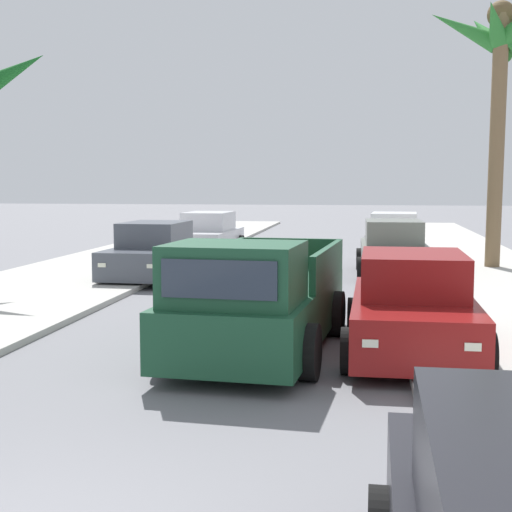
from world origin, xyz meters
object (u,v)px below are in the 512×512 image
object	(u,v)px
car_right_near	(412,308)
car_left_mid	(208,235)
car_left_near	(393,250)
palm_tree_right_fore	(500,60)
car_right_far	(154,253)
pickup_truck	(259,300)
car_right_mid	(394,236)

from	to	relation	value
car_right_near	car_left_mid	size ratio (longest dim) A/B	0.99
car_left_near	car_left_mid	xyz separation A→B (m)	(-6.32, 4.79, 0.00)
car_left_mid	palm_tree_right_fore	distance (m)	11.21
car_left_mid	car_right_far	distance (m)	6.60
car_left_near	palm_tree_right_fore	distance (m)	6.30
car_left_mid	palm_tree_right_fore	bearing A→B (deg)	-19.69
pickup_truck	palm_tree_right_fore	xyz separation A→B (m)	(5.30, 11.37, 5.27)
car_left_mid	car_right_mid	xyz separation A→B (m)	(6.51, 0.43, 0.00)
car_left_near	car_left_mid	size ratio (longest dim) A/B	1.00
car_right_near	car_right_mid	distance (m)	14.82
pickup_truck	car_right_mid	world-z (taller)	pickup_truck
car_left_near	car_right_far	bearing A→B (deg)	-164.10
car_right_mid	palm_tree_right_fore	distance (m)	7.10
car_left_near	car_right_far	distance (m)	6.61
pickup_truck	car_left_mid	distance (m)	15.21
palm_tree_right_fore	pickup_truck	bearing A→B (deg)	-115.00
car_left_mid	palm_tree_right_fore	xyz separation A→B (m)	(9.26, -3.31, 5.37)
car_right_near	car_left_mid	xyz separation A→B (m)	(-6.26, 14.39, 0.00)
car_left_near	car_right_near	distance (m)	9.60
car_right_mid	car_left_mid	bearing A→B (deg)	-176.19
pickup_truck	car_left_mid	xyz separation A→B (m)	(-3.96, 14.68, -0.10)
car_left_near	car_right_far	size ratio (longest dim) A/B	1.00
car_right_far	car_right_near	bearing A→B (deg)	-51.00
car_left_near	palm_tree_right_fore	xyz separation A→B (m)	(2.95, 1.48, 5.37)
pickup_truck	car_left_near	world-z (taller)	pickup_truck
car_left_near	car_right_mid	world-z (taller)	same
car_right_mid	car_right_far	xyz separation A→B (m)	(-6.55, -7.03, 0.00)
car_right_near	car_left_mid	bearing A→B (deg)	113.53
car_right_mid	car_left_near	bearing A→B (deg)	-92.13
pickup_truck	car_right_near	distance (m)	2.32
car_left_mid	car_left_near	bearing A→B (deg)	-37.18
pickup_truck	car_right_mid	xyz separation A→B (m)	(2.55, 15.11, -0.10)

